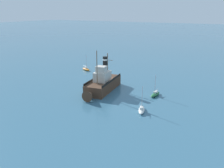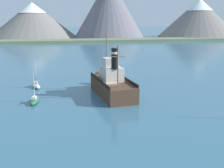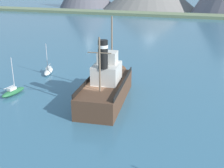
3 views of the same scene
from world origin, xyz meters
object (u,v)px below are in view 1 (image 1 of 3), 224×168
sailboat_orange (86,69)px  sailboat_green (155,94)px  old_tugboat (102,83)px  sailboat_white (142,110)px

sailboat_orange → sailboat_green: bearing=157.0°
sailboat_green → sailboat_orange: 29.18m
old_tugboat → sailboat_green: (-12.00, -2.80, -1.40)m
sailboat_orange → sailboat_white: 34.47m
sailboat_green → sailboat_orange: (26.86, -11.40, 0.00)m
old_tugboat → sailboat_green: 12.41m
sailboat_green → sailboat_white: (-0.68, 9.34, 0.00)m
sailboat_orange → sailboat_white: same height
sailboat_white → sailboat_green: bearing=-85.8°
old_tugboat → sailboat_green: old_tugboat is taller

